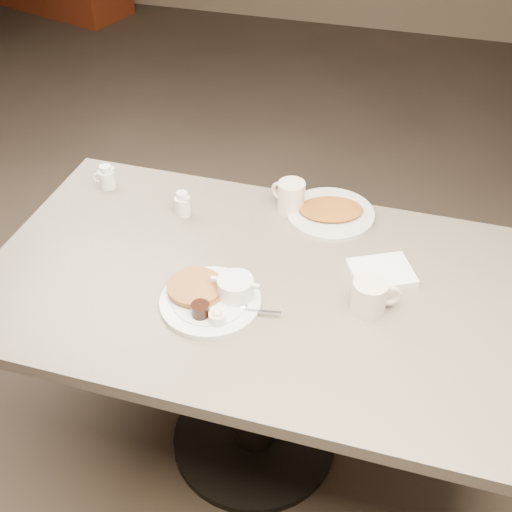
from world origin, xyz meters
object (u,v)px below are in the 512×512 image
(hash_plate, at_px, (331,212))
(coffee_mug_far, at_px, (290,196))
(diner_table, at_px, (254,323))
(coffee_mug_near, at_px, (371,296))
(creamer_right, at_px, (183,204))
(creamer_left, at_px, (107,178))
(main_plate, at_px, (213,296))

(hash_plate, bearing_deg, coffee_mug_far, -178.44)
(diner_table, height_order, coffee_mug_far, coffee_mug_far)
(coffee_mug_near, distance_m, creamer_right, 0.67)
(creamer_left, bearing_deg, main_plate, -39.18)
(diner_table, relative_size, hash_plate, 4.45)
(creamer_left, distance_m, creamer_right, 0.30)
(diner_table, xyz_separation_m, main_plate, (-0.08, -0.11, 0.19))
(coffee_mug_near, xyz_separation_m, creamer_right, (-0.62, 0.26, -0.01))
(main_plate, distance_m, coffee_mug_near, 0.41)
(diner_table, distance_m, coffee_mug_far, 0.41)
(coffee_mug_far, height_order, creamer_right, coffee_mug_far)
(hash_plate, bearing_deg, diner_table, -111.85)
(diner_table, distance_m, hash_plate, 0.42)
(diner_table, relative_size, main_plate, 4.55)
(coffee_mug_near, height_order, creamer_left, coffee_mug_near)
(main_plate, height_order, creamer_left, creamer_left)
(coffee_mug_near, distance_m, coffee_mug_far, 0.48)
(main_plate, relative_size, hash_plate, 0.98)
(coffee_mug_far, xyz_separation_m, creamer_left, (-0.61, -0.05, -0.01))
(main_plate, height_order, creamer_right, creamer_right)
(coffee_mug_far, relative_size, creamer_right, 1.62)
(coffee_mug_near, bearing_deg, diner_table, 176.04)
(main_plate, bearing_deg, coffee_mug_far, 78.82)
(creamer_left, height_order, hash_plate, creamer_left)
(coffee_mug_near, xyz_separation_m, hash_plate, (-0.18, 0.38, -0.03))
(creamer_left, bearing_deg, creamer_right, -13.41)
(coffee_mug_far, height_order, creamer_left, coffee_mug_far)
(diner_table, relative_size, coffee_mug_far, 11.56)
(creamer_right, bearing_deg, hash_plate, 15.10)
(coffee_mug_near, bearing_deg, hash_plate, 115.39)
(diner_table, height_order, hash_plate, hash_plate)
(coffee_mug_near, relative_size, hash_plate, 0.42)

